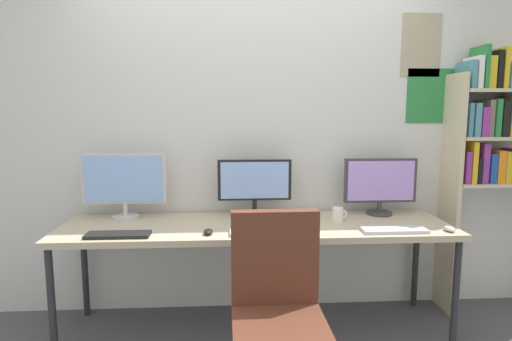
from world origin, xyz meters
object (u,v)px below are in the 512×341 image
object	(u,v)px
monitor_left	(124,182)
monitor_right	(380,184)
monitor_center	(255,184)
desk	(256,231)
mouse_left_side	(208,232)
bookshelf	(497,146)
coffee_mug	(338,214)
keyboard_center	(259,232)
office_chair	(278,335)
keyboard_right	(394,230)
keyboard_left	(118,235)
mouse_right_side	(449,229)

from	to	relation	value
monitor_left	monitor_right	bearing A→B (deg)	-0.00
monitor_center	desk	bearing A→B (deg)	-90.00
mouse_left_side	desk	bearing A→B (deg)	34.95
monitor_right	bookshelf	bearing A→B (deg)	1.20
monitor_right	coffee_mug	distance (m)	0.42
monitor_center	keyboard_center	world-z (taller)	monitor_center
mouse_left_side	monitor_right	bearing A→B (deg)	19.47
bookshelf	office_chair	bearing A→B (deg)	-148.75
office_chair	keyboard_right	size ratio (longest dim) A/B	2.48
monitor_left	coffee_mug	bearing A→B (deg)	-6.18
monitor_right	keyboard_left	distance (m)	1.81
desk	coffee_mug	xyz separation A→B (m)	(0.56, 0.05, 0.09)
mouse_left_side	monitor_center	bearing A→B (deg)	54.30
desk	keyboard_left	distance (m)	0.87
mouse_left_side	coffee_mug	world-z (taller)	coffee_mug
monitor_right	coffee_mug	size ratio (longest dim) A/B	4.90
keyboard_left	mouse_left_side	xyz separation A→B (m)	(0.53, 0.02, 0.01)
mouse_right_side	monitor_center	bearing A→B (deg)	158.99
keyboard_center	mouse_right_side	bearing A→B (deg)	-0.62
monitor_center	mouse_left_side	world-z (taller)	monitor_center
bookshelf	coffee_mug	distance (m)	1.29
keyboard_left	keyboard_center	bearing A→B (deg)	0.00
keyboard_left	mouse_right_side	world-z (taller)	mouse_right_side
bookshelf	office_chair	size ratio (longest dim) A/B	1.95
keyboard_center	mouse_left_side	xyz separation A→B (m)	(-0.31, 0.02, 0.01)
monitor_right	coffee_mug	world-z (taller)	monitor_right
office_chair	mouse_right_side	xyz separation A→B (m)	(1.13, 0.56, 0.35)
keyboard_center	desk	bearing A→B (deg)	90.00
desk	monitor_right	world-z (taller)	monitor_right
office_chair	keyboard_center	size ratio (longest dim) A/B	2.84
keyboard_right	desk	bearing A→B (deg)	164.69
office_chair	keyboard_left	xyz separation A→B (m)	(-0.89, 0.57, 0.35)
bookshelf	monitor_left	size ratio (longest dim) A/B	3.35
monitor_left	keyboard_center	bearing A→B (deg)	-26.17
monitor_left	monitor_center	xyz separation A→B (m)	(0.90, -0.00, -0.02)
keyboard_left	keyboard_center	distance (m)	0.84
office_chair	desk	bearing A→B (deg)	93.75
desk	office_chair	world-z (taller)	office_chair
desk	monitor_right	size ratio (longest dim) A/B	4.91
monitor_left	mouse_left_side	bearing A→B (deg)	-35.69
mouse_left_side	coffee_mug	size ratio (longest dim) A/B	0.91
desk	monitor_center	distance (m)	0.35
bookshelf	mouse_right_side	world-z (taller)	bookshelf
monitor_right	keyboard_right	xyz separation A→B (m)	(-0.06, -0.44, -0.21)
bookshelf	keyboard_right	distance (m)	1.13
monitor_center	mouse_left_side	bearing A→B (deg)	-125.70
bookshelf	monitor_right	xyz separation A→B (m)	(-0.86, -0.02, -0.27)
coffee_mug	bookshelf	bearing A→B (deg)	8.34
monitor_right	mouse_left_side	bearing A→B (deg)	-160.53
monitor_center	keyboard_right	xyz separation A→B (m)	(0.84, -0.44, -0.22)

